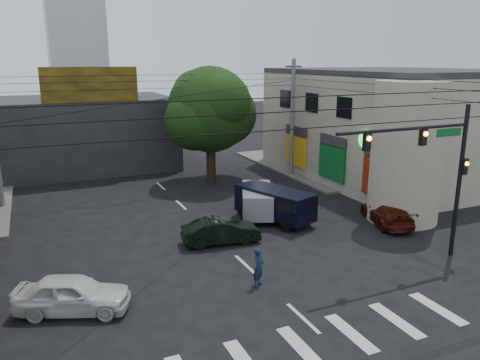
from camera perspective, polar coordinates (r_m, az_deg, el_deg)
ground at (r=20.14m, az=3.10°, el=-12.46°), size 160.00×160.00×0.00m
sidewalk_far_right at (r=43.87m, az=13.38°, el=2.18°), size 16.00×16.00×0.15m
building_right at (r=39.43m, az=18.12°, el=6.31°), size 14.00×18.00×8.00m
corner_column at (r=28.21m, az=19.65°, el=3.18°), size 4.00×4.00×8.00m
building_far at (r=42.59m, az=-18.14°, el=5.50°), size 14.00×10.00×6.00m
billboard at (r=37.32m, az=-17.80°, el=11.01°), size 7.00×0.30×2.60m
street_tree at (r=35.34m, az=-3.65°, el=8.53°), size 6.40×6.40×8.70m
traffic_gantry at (r=22.38m, az=22.66°, el=2.31°), size 7.10×0.35×7.20m
utility_pole_far_right at (r=37.32m, az=6.39°, el=7.44°), size 0.32×0.32×9.20m
dark_sedan at (r=23.94m, az=-2.34°, el=-6.24°), size 2.42×4.32×1.30m
white_compact at (r=18.83m, az=-19.75°, el=-12.95°), size 4.61×5.37×1.43m
maroon_sedan at (r=27.97m, az=17.47°, el=-3.85°), size 4.46×5.52×1.29m
silver_minivan at (r=27.76m, az=2.09°, el=-2.79°), size 5.37×4.77×1.76m
navy_van at (r=27.10m, az=4.23°, el=-3.09°), size 5.98×4.96×1.92m
traffic_officer at (r=19.60m, az=2.28°, el=-10.55°), size 0.99×0.99×1.65m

